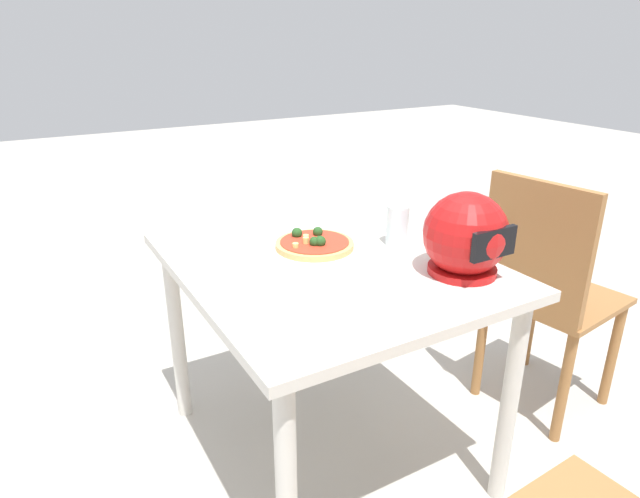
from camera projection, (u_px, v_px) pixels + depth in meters
name	position (u px, v px, depth m)	size (l,w,h in m)	color
ground_plane	(326.00, 449.00, 1.90)	(14.00, 14.00, 0.00)	#B2ADA3
dining_table	(326.00, 287.00, 1.67)	(0.84, 0.99, 0.71)	beige
pizza_plate	(314.00, 250.00, 1.69)	(0.29, 0.29, 0.01)	white
pizza	(313.00, 244.00, 1.69)	(0.24, 0.24, 0.05)	tan
motorcycle_helmet	(466.00, 236.00, 1.50)	(0.23, 0.23, 0.23)	#B21414
drinking_glass	(397.00, 225.00, 1.73)	(0.07, 0.07, 0.13)	silver
chair_side	(544.00, 287.00, 1.93)	(0.45, 0.45, 0.90)	#996638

